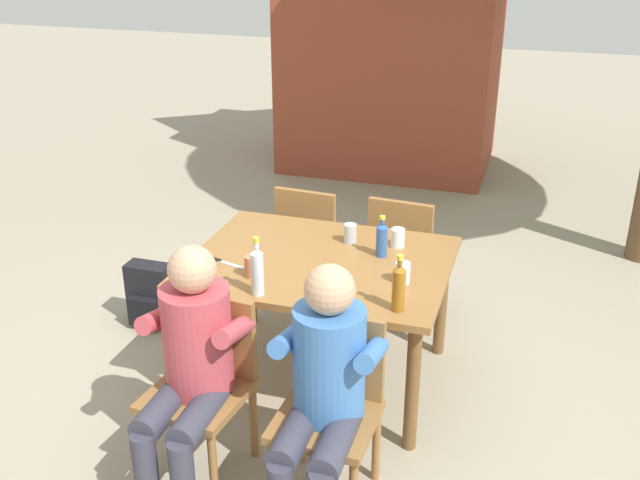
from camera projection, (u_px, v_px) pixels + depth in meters
ground_plane at (320, 376)px, 4.35m from camera, size 24.00×24.00×0.00m
dining_table at (320, 275)px, 4.08m from camera, size 1.41×1.09×0.76m
chair_near_left at (205, 376)px, 3.50m from camera, size 0.49×0.49×0.87m
chair_near_right at (331, 400)px, 3.33m from camera, size 0.45×0.45×0.87m
chair_far_right at (404, 250)px, 4.81m from camera, size 0.48×0.48×0.87m
chair_far_left at (312, 238)px, 4.98m from camera, size 0.47×0.47×0.87m
person_in_white_shirt at (191, 358)px, 3.34m from camera, size 0.47×0.61×1.18m
person_in_plaid_shirt at (324, 383)px, 3.17m from camera, size 0.47×0.61×1.18m
bottle_blue at (382, 239)px, 4.05m from camera, size 0.06×0.06×0.24m
bottle_clear at (257, 270)px, 3.63m from camera, size 0.06×0.06×0.31m
bottle_amber at (399, 287)px, 3.49m from camera, size 0.06×0.06×0.29m
cup_white at (398, 238)px, 4.18m from camera, size 0.08×0.08×0.11m
cup_steel at (350, 233)px, 4.24m from camera, size 0.08×0.08×0.11m
cup_terracotta at (251, 266)px, 3.84m from camera, size 0.07×0.07×0.12m
cup_glass at (403, 273)px, 3.78m from camera, size 0.08×0.08×0.11m
table_knife at (224, 262)px, 4.01m from camera, size 0.24×0.09×0.01m
backpack_by_near_side at (150, 296)px, 4.82m from camera, size 0.29×0.20×0.43m
brick_kiosk at (394, 22)px, 7.49m from camera, size 2.43×1.75×2.84m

